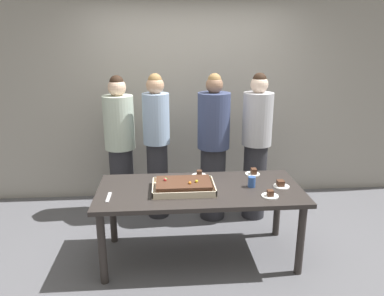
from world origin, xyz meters
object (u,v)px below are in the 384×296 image
(sheet_cake, at_px, (183,186))
(drink_cup_nearest, at_px, (252,182))
(plated_slice_near_left, at_px, (199,174))
(person_serving_front, at_px, (120,144))
(cake_server_utensil, at_px, (109,197))
(person_far_right_suit, at_px, (256,145))
(plated_slice_far_right, at_px, (281,185))
(person_green_shirt_behind, at_px, (157,144))
(plated_slice_near_right, at_px, (253,173))
(person_striped_tie_right, at_px, (213,147))
(plated_slice_far_left, at_px, (270,195))
(party_table, at_px, (200,196))

(sheet_cake, relative_size, drink_cup_nearest, 5.70)
(plated_slice_near_left, distance_m, person_serving_front, 1.15)
(cake_server_utensil, xyz_separation_m, person_far_right_suit, (1.55, 0.95, 0.16))
(drink_cup_nearest, bearing_deg, plated_slice_far_right, -4.59)
(person_green_shirt_behind, bearing_deg, plated_slice_near_right, 43.95)
(person_far_right_suit, bearing_deg, person_striped_tie_right, -45.70)
(plated_slice_near_left, height_order, person_serving_front, person_serving_front)
(plated_slice_far_left, relative_size, person_green_shirt_behind, 0.09)
(plated_slice_far_right, relative_size, person_far_right_suit, 0.09)
(plated_slice_far_right, bearing_deg, drink_cup_nearest, 175.41)
(person_green_shirt_behind, bearing_deg, sheet_cake, -0.01)
(party_table, height_order, person_green_shirt_behind, person_green_shirt_behind)
(plated_slice_near_right, distance_m, person_striped_tie_right, 0.63)
(plated_slice_far_left, relative_size, person_far_right_suit, 0.09)
(sheet_cake, xyz_separation_m, plated_slice_near_left, (0.18, 0.35, -0.02))
(plated_slice_near_left, relative_size, person_striped_tie_right, 0.09)
(plated_slice_far_left, xyz_separation_m, drink_cup_nearest, (-0.11, 0.23, 0.03))
(plated_slice_far_left, distance_m, person_striped_tie_right, 1.13)
(cake_server_utensil, height_order, person_serving_front, person_serving_front)
(person_serving_front, bearing_deg, plated_slice_near_right, 30.15)
(party_table, height_order, plated_slice_near_right, plated_slice_near_right)
(person_striped_tie_right, bearing_deg, plated_slice_near_right, 58.90)
(cake_server_utensil, bearing_deg, person_striped_tie_right, 42.55)
(person_striped_tie_right, bearing_deg, cake_server_utensil, -22.96)
(party_table, height_order, plated_slice_near_left, plated_slice_near_left)
(drink_cup_nearest, distance_m, person_green_shirt_behind, 1.29)
(person_serving_front, height_order, person_far_right_suit, person_far_right_suit)
(party_table, xyz_separation_m, drink_cup_nearest, (0.49, 0.00, 0.13))
(sheet_cake, xyz_separation_m, plated_slice_far_left, (0.76, -0.20, -0.02))
(person_serving_front, bearing_deg, plated_slice_near_left, 17.09)
(plated_slice_near_right, distance_m, drink_cup_nearest, 0.33)
(party_table, distance_m, plated_slice_far_left, 0.65)
(plated_slice_near_right, bearing_deg, person_far_right_suit, 73.33)
(plated_slice_far_right, height_order, drink_cup_nearest, drink_cup_nearest)
(party_table, bearing_deg, plated_slice_near_right, 28.62)
(cake_server_utensil, relative_size, person_green_shirt_behind, 0.12)
(drink_cup_nearest, xyz_separation_m, person_far_right_suit, (0.24, 0.80, 0.12))
(party_table, bearing_deg, person_far_right_suit, 47.87)
(party_table, distance_m, person_striped_tie_right, 0.89)
(person_green_shirt_behind, bearing_deg, party_table, 9.07)
(party_table, relative_size, plated_slice_far_right, 12.70)
(plated_slice_near_left, distance_m, drink_cup_nearest, 0.56)
(cake_server_utensil, bearing_deg, party_table, 10.06)
(person_green_shirt_behind, relative_size, person_striped_tie_right, 1.00)
(sheet_cake, bearing_deg, person_far_right_suit, 43.44)
(plated_slice_near_right, xyz_separation_m, plated_slice_far_right, (0.18, -0.34, -0.00))
(person_green_shirt_behind, bearing_deg, plated_slice_far_right, 36.45)
(sheet_cake, distance_m, plated_slice_far_left, 0.78)
(plated_slice_near_right, distance_m, plated_slice_far_left, 0.55)
(party_table, distance_m, plated_slice_near_right, 0.67)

